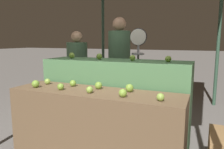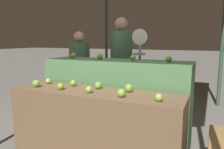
% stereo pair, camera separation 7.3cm
% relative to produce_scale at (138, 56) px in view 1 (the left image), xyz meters
% --- Properties ---
extents(display_counter_front, '(1.99, 0.55, 0.84)m').
position_rel_produce_scale_xyz_m(display_counter_front, '(-0.11, -1.29, -0.74)').
color(display_counter_front, brown).
rests_on(display_counter_front, ground_plane).
extents(display_counter_back, '(1.99, 0.55, 1.14)m').
position_rel_produce_scale_xyz_m(display_counter_back, '(-0.11, -0.69, -0.59)').
color(display_counter_back, '#4C7A4C').
rests_on(display_counter_back, ground_plane).
extents(apple_front_0, '(0.09, 0.09, 0.09)m').
position_rel_produce_scale_xyz_m(apple_front_0, '(-0.85, -1.40, -0.27)').
color(apple_front_0, '#7AA338').
rests_on(apple_front_0, display_counter_front).
extents(apple_front_1, '(0.08, 0.08, 0.08)m').
position_rel_produce_scale_xyz_m(apple_front_1, '(-0.50, -1.39, -0.28)').
color(apple_front_1, '#7AA338').
rests_on(apple_front_1, display_counter_front).
extents(apple_front_2, '(0.07, 0.07, 0.07)m').
position_rel_produce_scale_xyz_m(apple_front_2, '(-0.12, -1.39, -0.28)').
color(apple_front_2, '#8EB247').
rests_on(apple_front_2, display_counter_front).
extents(apple_front_3, '(0.08, 0.08, 0.08)m').
position_rel_produce_scale_xyz_m(apple_front_3, '(0.27, -1.41, -0.27)').
color(apple_front_3, '#84AD3D').
rests_on(apple_front_3, display_counter_front).
extents(apple_front_4, '(0.07, 0.07, 0.07)m').
position_rel_produce_scale_xyz_m(apple_front_4, '(0.64, -1.40, -0.28)').
color(apple_front_4, '#8EB247').
rests_on(apple_front_4, display_counter_front).
extents(apple_front_5, '(0.07, 0.07, 0.07)m').
position_rel_produce_scale_xyz_m(apple_front_5, '(-0.85, -1.19, -0.28)').
color(apple_front_5, '#8EB247').
rests_on(apple_front_5, display_counter_front).
extents(apple_front_6, '(0.08, 0.08, 0.08)m').
position_rel_produce_scale_xyz_m(apple_front_6, '(-0.48, -1.17, -0.27)').
color(apple_front_6, '#7AA338').
rests_on(apple_front_6, display_counter_front).
extents(apple_front_7, '(0.08, 0.08, 0.08)m').
position_rel_produce_scale_xyz_m(apple_front_7, '(-0.12, -1.17, -0.27)').
color(apple_front_7, '#7AA338').
rests_on(apple_front_7, display_counter_front).
extents(apple_front_8, '(0.09, 0.09, 0.09)m').
position_rel_produce_scale_xyz_m(apple_front_8, '(0.26, -1.17, -0.27)').
color(apple_front_8, '#7AA338').
rests_on(apple_front_8, display_counter_front).
extents(apple_back_0, '(0.09, 0.09, 0.09)m').
position_rel_produce_scale_xyz_m(apple_back_0, '(-0.81, -0.69, 0.03)').
color(apple_back_0, '#84AD3D').
rests_on(apple_back_0, display_counter_back).
extents(apple_back_1, '(0.08, 0.08, 0.08)m').
position_rel_produce_scale_xyz_m(apple_back_1, '(-0.36, -0.68, 0.03)').
color(apple_back_1, '#7AA338').
rests_on(apple_back_1, display_counter_back).
extents(apple_back_2, '(0.08, 0.08, 0.08)m').
position_rel_produce_scale_xyz_m(apple_back_2, '(0.13, -0.69, 0.02)').
color(apple_back_2, '#84AD3D').
rests_on(apple_back_2, display_counter_back).
extents(apple_back_3, '(0.08, 0.08, 0.08)m').
position_rel_produce_scale_xyz_m(apple_back_3, '(0.59, -0.69, 0.02)').
color(apple_back_3, '#7AA338').
rests_on(apple_back_3, display_counter_back).
extents(produce_scale, '(0.27, 0.20, 1.60)m').
position_rel_produce_scale_xyz_m(produce_scale, '(0.00, 0.00, 0.00)').
color(produce_scale, '#99999E').
rests_on(produce_scale, ground_plane).
extents(person_vendor_at_scale, '(0.52, 0.52, 1.81)m').
position_rel_produce_scale_xyz_m(person_vendor_at_scale, '(-0.42, 0.24, -0.12)').
color(person_vendor_at_scale, '#2D2D38').
rests_on(person_vendor_at_scale, ground_plane).
extents(person_customer_left, '(0.51, 0.51, 1.58)m').
position_rel_produce_scale_xyz_m(person_customer_left, '(-1.22, 0.11, -0.26)').
color(person_customer_left, '#2D2D38').
rests_on(person_customer_left, ground_plane).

